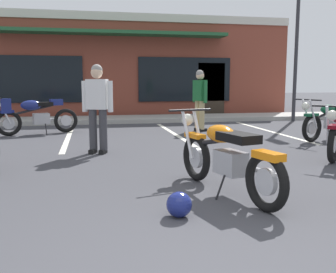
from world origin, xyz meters
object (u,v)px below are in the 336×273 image
motorcycle_red_sportbike (33,114)px  helmet_on_pavement (179,204)px  motorcycle_foreground_classic (226,156)px  person_in_black_shirt (97,103)px  motorcycle_black_cruiser (331,120)px  person_by_back_row (200,97)px  parking_lot_lamp_post (299,24)px

motorcycle_red_sportbike → helmet_on_pavement: size_ratio=7.84×
motorcycle_foreground_classic → person_in_black_shirt: 3.39m
motorcycle_black_cruiser → person_by_back_row: 3.39m
person_in_black_shirt → helmet_on_pavement: 3.88m
motorcycle_foreground_classic → motorcycle_red_sportbike: 6.77m
motorcycle_red_sportbike → person_by_back_row: bearing=-2.4°
motorcycle_red_sportbike → motorcycle_black_cruiser: 7.36m
helmet_on_pavement → parking_lot_lamp_post: (6.10, 8.52, 3.16)m
helmet_on_pavement → parking_lot_lamp_post: parking_lot_lamp_post is taller
motorcycle_red_sportbike → helmet_on_pavement: bearing=-71.3°
motorcycle_black_cruiser → parking_lot_lamp_post: 5.17m
motorcycle_foreground_classic → parking_lot_lamp_post: size_ratio=0.41×
parking_lot_lamp_post → person_by_back_row: bearing=-154.0°
person_in_black_shirt → person_by_back_row: 4.00m
person_by_back_row → motorcycle_black_cruiser: bearing=-39.6°
parking_lot_lamp_post → motorcycle_black_cruiser: bearing=-109.1°
helmet_on_pavement → parking_lot_lamp_post: size_ratio=0.05×
motorcycle_foreground_classic → helmet_on_pavement: 1.07m
motorcycle_red_sportbike → person_by_back_row: 4.42m
motorcycle_foreground_classic → motorcycle_red_sportbike: same height
motorcycle_red_sportbike → parking_lot_lamp_post: 9.01m
motorcycle_red_sportbike → person_in_black_shirt: (1.58, -3.03, 0.42)m
motorcycle_black_cruiser → helmet_on_pavement: 6.46m
motorcycle_red_sportbike → parking_lot_lamp_post: size_ratio=0.40×
motorcycle_red_sportbike → parking_lot_lamp_post: (8.39, 1.77, 2.76)m
person_by_back_row → parking_lot_lamp_post: size_ratio=0.33×
person_by_back_row → parking_lot_lamp_post: parking_lot_lamp_post is taller
person_by_back_row → motorcycle_foreground_classic: bearing=-103.2°
person_in_black_shirt → helmet_on_pavement: size_ratio=6.44×
motorcycle_black_cruiser → person_in_black_shirt: person_in_black_shirt is taller
person_in_black_shirt → parking_lot_lamp_post: (6.81, 4.79, 2.33)m
motorcycle_black_cruiser → parking_lot_lamp_post: parking_lot_lamp_post is taller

